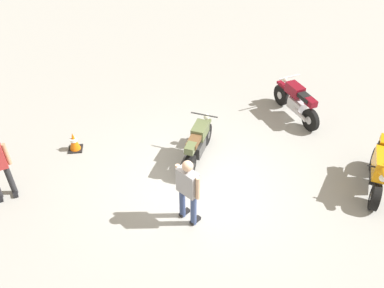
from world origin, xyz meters
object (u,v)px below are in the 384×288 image
object	(u,v)px
motorcycle_olive_vintage	(198,144)
motorcycle_maroon_cruiser	(296,101)
traffic_cone	(74,142)
person_in_gray_shirt	(188,188)
motorcycle_orange_sportbike	(380,169)

from	to	relation	value
motorcycle_olive_vintage	motorcycle_maroon_cruiser	xyz separation A→B (m)	(-3.09, -1.56, 0.03)
motorcycle_maroon_cruiser	traffic_cone	size ratio (longest dim) A/B	3.85
motorcycle_olive_vintage	person_in_gray_shirt	xyz separation A→B (m)	(0.49, 1.98, 0.45)
traffic_cone	motorcycle_maroon_cruiser	bearing A→B (deg)	-173.02
motorcycle_orange_sportbike	motorcycle_maroon_cruiser	bearing A→B (deg)	-134.95
motorcycle_maroon_cruiser	motorcycle_orange_sportbike	xyz separation A→B (m)	(-0.88, 3.12, 0.07)
motorcycle_maroon_cruiser	traffic_cone	world-z (taller)	motorcycle_maroon_cruiser
motorcycle_orange_sportbike	traffic_cone	xyz separation A→B (m)	(7.13, -2.36, -0.33)
motorcycle_orange_sportbike	person_in_gray_shirt	distance (m)	4.49
motorcycle_olive_vintage	motorcycle_maroon_cruiser	bearing A→B (deg)	-37.30
person_in_gray_shirt	motorcycle_maroon_cruiser	bearing A→B (deg)	5.02
person_in_gray_shirt	traffic_cone	bearing A→B (deg)	94.28
motorcycle_orange_sportbike	person_in_gray_shirt	world-z (taller)	person_in_gray_shirt
motorcycle_olive_vintage	traffic_cone	world-z (taller)	motorcycle_olive_vintage
motorcycle_maroon_cruiser	motorcycle_orange_sportbike	world-z (taller)	motorcycle_orange_sportbike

